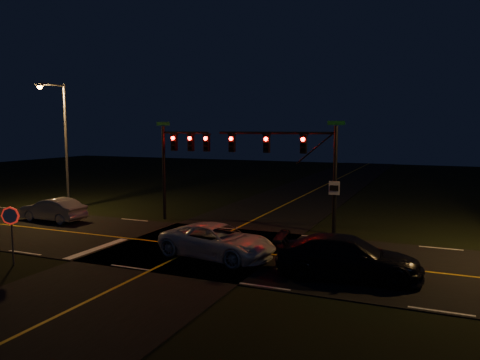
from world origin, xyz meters
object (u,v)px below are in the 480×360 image
at_px(pickup_white, 218,242).
at_px(suv_dark, 348,258).
at_px(sedan_silver, 53,210).
at_px(stop_sign, 11,223).
at_px(streetlight_nw, 62,136).
at_px(signal_mast_ne, 294,155).
at_px(signal_mast_nw, 179,154).

height_order(pickup_white, suv_dark, suv_dark).
height_order(pickup_white, sedan_silver, pickup_white).
bearing_deg(stop_sign, sedan_silver, 125.10).
height_order(stop_sign, suv_dark, stop_sign).
bearing_deg(suv_dark, sedan_silver, 70.99).
distance_m(stop_sign, suv_dark, 14.18).
height_order(streetlight_nw, stop_sign, streetlight_nw).
height_order(signal_mast_ne, pickup_white, signal_mast_ne).
xyz_separation_m(signal_mast_ne, suv_dark, (4.49, -7.54, -3.53)).
relative_size(streetlight_nw, suv_dark, 1.53).
relative_size(streetlight_nw, signal_mast_nw, 1.44).
relative_size(signal_mast_ne, sedan_silver, 1.68).
bearing_deg(pickup_white, streetlight_nw, 74.77).
height_order(streetlight_nw, signal_mast_ne, streetlight_nw).
relative_size(signal_mast_ne, signal_mast_nw, 1.19).
bearing_deg(streetlight_nw, sedan_silver, -55.57).
bearing_deg(stop_sign, signal_mast_nw, 81.89).
bearing_deg(signal_mast_ne, sedan_silver, -166.61).
bearing_deg(streetlight_nw, signal_mast_nw, -0.86).
xyz_separation_m(signal_mast_nw, suv_dark, (12.01, -7.54, -3.44)).
bearing_deg(sedan_silver, stop_sign, 37.24).
xyz_separation_m(streetlight_nw, signal_mast_nw, (9.61, -0.14, -1.09)).
relative_size(signal_mast_nw, suv_dark, 1.06).
distance_m(streetlight_nw, stop_sign, 14.42).
distance_m(streetlight_nw, sedan_silver, 6.38).
relative_size(pickup_white, sedan_silver, 1.29).
xyz_separation_m(pickup_white, suv_dark, (5.93, -0.59, 0.06)).
bearing_deg(sedan_silver, streetlight_nw, -143.43).
bearing_deg(signal_mast_nw, pickup_white, -48.82).
height_order(signal_mast_ne, stop_sign, signal_mast_ne).
height_order(streetlight_nw, signal_mast_nw, streetlight_nw).
distance_m(suv_dark, sedan_silver, 19.56).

